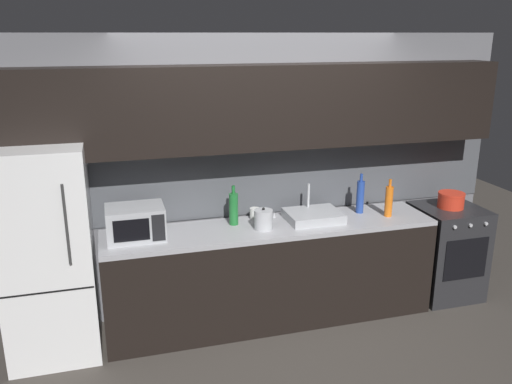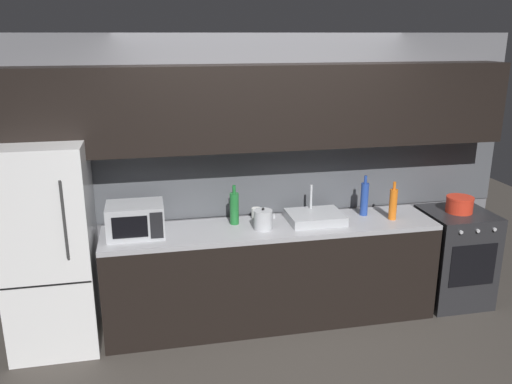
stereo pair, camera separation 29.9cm
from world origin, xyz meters
name	(u,v)px [view 2 (the right image)]	position (x,y,z in m)	size (l,w,h in m)	color
ground_plane	(299,379)	(0.00, 0.00, 0.00)	(10.00, 10.00, 0.00)	#3D3833
back_wall	(265,145)	(0.00, 1.20, 1.55)	(4.63, 0.44, 2.50)	slate
counter_run	(272,273)	(0.00, 0.90, 0.45)	(2.89, 0.60, 0.90)	black
refrigerator	(50,248)	(-1.83, 0.90, 0.86)	(0.68, 0.69, 1.71)	white
oven_range	(454,257)	(1.79, 0.90, 0.45)	(0.60, 0.62, 0.90)	#232326
microwave	(135,220)	(-1.15, 0.92, 1.04)	(0.46, 0.35, 0.27)	#A8AAAF
sink_basin	(315,217)	(0.40, 0.93, 0.94)	(0.48, 0.38, 0.30)	#ADAFB5
kettle	(263,220)	(-0.09, 0.84, 0.98)	(0.19, 0.16, 0.19)	#B7BABF
wine_bottle_blue	(364,199)	(0.89, 1.01, 1.06)	(0.07, 0.07, 0.37)	#234299
wine_bottle_orange	(393,204)	(1.09, 0.85, 1.04)	(0.07, 0.07, 0.35)	orange
wine_bottle_green	(234,208)	(-0.31, 1.02, 1.05)	(0.08, 0.08, 0.35)	#1E6B2D
mug_white	(256,213)	(-0.10, 1.11, 0.95)	(0.09, 0.09, 0.10)	silver
cooking_pot	(460,204)	(1.79, 0.90, 0.97)	(0.25, 0.25, 0.15)	red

